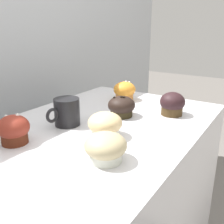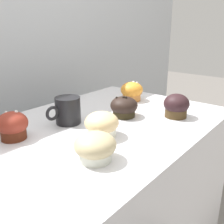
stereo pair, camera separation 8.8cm
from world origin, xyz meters
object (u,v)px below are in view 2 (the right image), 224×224
(muffin_back_center, at_px, (102,125))
(coffee_cup, at_px, (67,110))
(muffin_front_left, at_px, (124,107))
(muffin_front_right, at_px, (95,147))
(muffin_back_right, at_px, (13,126))
(muffin_back_left, at_px, (176,106))
(muffin_front_center, at_px, (132,91))

(muffin_back_center, height_order, coffee_cup, coffee_cup)
(muffin_front_left, distance_m, muffin_front_right, 0.34)
(muffin_back_right, xyz_separation_m, muffin_front_right, (0.06, -0.28, -0.01))
(muffin_back_left, xyz_separation_m, muffin_front_right, (-0.42, 0.01, -0.01))
(muffin_back_right, height_order, muffin_front_right, muffin_back_right)
(muffin_back_left, relative_size, muffin_back_center, 0.89)
(muffin_back_right, relative_size, muffin_front_left, 0.90)
(muffin_back_left, xyz_separation_m, coffee_cup, (-0.29, 0.26, 0.01))
(coffee_cup, bearing_deg, muffin_back_left, -41.59)
(muffin_back_right, relative_size, muffin_front_right, 0.85)
(muffin_back_center, distance_m, coffee_cup, 0.16)
(muffin_front_right, bearing_deg, muffin_back_right, 101.85)
(muffin_back_left, bearing_deg, muffin_back_right, 149.13)
(muffin_back_left, distance_m, muffin_front_left, 0.19)
(muffin_back_center, xyz_separation_m, coffee_cup, (0.01, 0.16, 0.01))
(muffin_back_right, distance_m, coffee_cup, 0.19)
(muffin_back_left, distance_m, muffin_back_right, 0.56)
(muffin_back_left, relative_size, muffin_front_right, 0.87)
(muffin_front_right, relative_size, muffin_back_center, 1.03)
(muffin_back_left, bearing_deg, muffin_front_right, 178.40)
(muffin_front_right, height_order, coffee_cup, coffee_cup)
(muffin_front_center, bearing_deg, muffin_back_center, -157.70)
(muffin_front_right, bearing_deg, coffee_cup, 62.10)
(muffin_back_left, bearing_deg, muffin_front_center, 72.55)
(muffin_back_right, xyz_separation_m, muffin_back_center, (0.18, -0.19, -0.00))
(muffin_back_center, bearing_deg, muffin_front_left, 16.38)
(muffin_back_left, height_order, muffin_front_left, muffin_back_left)
(muffin_front_center, relative_size, coffee_cup, 0.76)
(muffin_front_left, height_order, muffin_front_right, muffin_front_left)
(muffin_back_right, xyz_separation_m, coffee_cup, (0.19, -0.03, 0.01))
(muffin_front_left, bearing_deg, muffin_front_center, 27.53)
(muffin_back_right, bearing_deg, muffin_front_right, -78.15)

